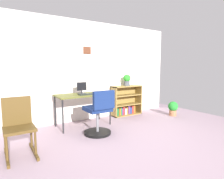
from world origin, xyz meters
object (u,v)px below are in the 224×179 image
object	(u,v)px
desk	(83,96)
potted_plant_floor	(173,108)
monitor	(82,89)
office_chair	(99,115)
bookshelf_low	(125,102)
rocking_chair	(19,126)
keyboard	(86,94)
potted_plant_on_shelf	(127,80)

from	to	relation	value
desk	potted_plant_floor	distance (m)	2.45
monitor	office_chair	xyz separation A→B (m)	(0.00, -0.77, -0.44)
monitor	office_chair	distance (m)	0.89
office_chair	bookshelf_low	size ratio (longest dim) A/B	1.01
rocking_chair	bookshelf_low	xyz separation A→B (m)	(2.72, 1.02, -0.09)
keyboard	potted_plant_on_shelf	world-z (taller)	potted_plant_on_shelf
desk	rocking_chair	world-z (taller)	rocking_chair
rocking_chair	potted_plant_on_shelf	size ratio (longest dim) A/B	2.77
monitor	bookshelf_low	distance (m)	1.45
keyboard	potted_plant_floor	size ratio (longest dim) A/B	0.85
keyboard	office_chair	xyz separation A→B (m)	(-0.01, -0.57, -0.33)
keyboard	monitor	bearing A→B (deg)	94.88
desk	bookshelf_low	distance (m)	1.42
office_chair	keyboard	bearing A→B (deg)	88.70
potted_plant_on_shelf	potted_plant_floor	world-z (taller)	potted_plant_on_shelf
desk	rocking_chair	distance (m)	1.57
rocking_chair	potted_plant_floor	world-z (taller)	rocking_chair
monitor	keyboard	bearing A→B (deg)	-85.12
bookshelf_low	potted_plant_on_shelf	size ratio (longest dim) A/B	2.81
bookshelf_low	potted_plant_on_shelf	distance (m)	0.62
potted_plant_floor	office_chair	bearing A→B (deg)	-175.63
bookshelf_low	desk	bearing A→B (deg)	-168.69
monitor	potted_plant_floor	bearing A→B (deg)	-14.17
potted_plant_floor	bookshelf_low	bearing A→B (deg)	141.37
office_chair	bookshelf_low	bearing A→B (deg)	35.70
bookshelf_low	office_chair	bearing A→B (deg)	-144.30
monitor	potted_plant_on_shelf	distance (m)	1.38
potted_plant_floor	desk	bearing A→B (deg)	167.55
office_chair	rocking_chair	bearing A→B (deg)	-177.85
monitor	keyboard	size ratio (longest dim) A/B	0.78
desk	office_chair	distance (m)	0.75
potted_plant_floor	potted_plant_on_shelf	bearing A→B (deg)	143.01
monitor	potted_plant_floor	xyz separation A→B (m)	(2.35, -0.59, -0.60)
desk	keyboard	world-z (taller)	keyboard
office_chair	rocking_chair	distance (m)	1.38
desk	monitor	world-z (taller)	monitor
desk	rocking_chair	xyz separation A→B (m)	(-1.36, -0.75, -0.22)
keyboard	potted_plant_floor	bearing A→B (deg)	-9.49
office_chair	rocking_chair	world-z (taller)	office_chair
monitor	potted_plant_floor	distance (m)	2.49
office_chair	bookshelf_low	xyz separation A→B (m)	(1.35, 0.97, -0.03)
potted_plant_on_shelf	potted_plant_floor	bearing A→B (deg)	-36.99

